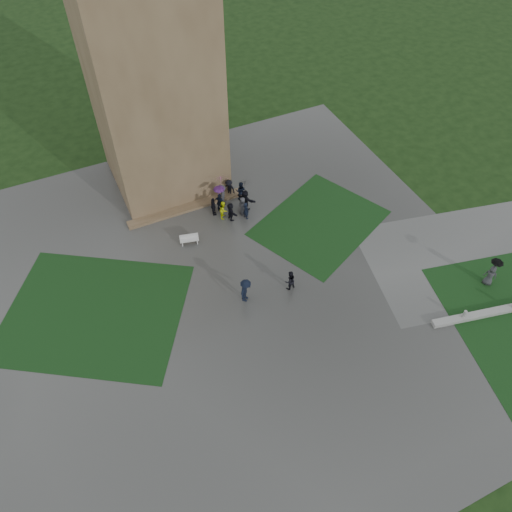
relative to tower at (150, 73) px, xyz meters
name	(u,v)px	position (x,y,z in m)	size (l,w,h in m)	color
ground	(242,313)	(0.00, -15.00, -9.00)	(120.00, 120.00, 0.00)	black
plaza	(230,290)	(0.00, -13.00, -8.99)	(34.00, 34.00, 0.02)	#383836
lawn_inset_left	(95,312)	(-8.50, -11.00, -8.97)	(11.00, 9.00, 0.01)	black
lawn_inset_right	(319,223)	(8.50, -10.00, -8.97)	(9.00, 7.00, 0.01)	black
tower	(150,73)	(0.00, 0.00, 0.00)	(8.00, 8.00, 18.00)	brown
tower_plinth	(186,208)	(0.00, -4.40, -8.87)	(9.00, 0.80, 0.22)	brown
bench	(189,239)	(-0.94, -7.85, -8.58)	(1.39, 0.71, 0.77)	silver
visitor_cluster	(231,197)	(3.19, -5.79, -7.82)	(3.40, 3.71, 2.70)	black
pedestrian_mid	(246,291)	(0.64, -14.14, -8.04)	(1.21, 0.62, 1.87)	black
pedestrian_near	(290,280)	(3.63, -14.47, -8.21)	(0.75, 0.43, 1.55)	black
pedestrian_path	(492,271)	(15.70, -19.70, -7.76)	(0.91, 0.95, 2.31)	#39393D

